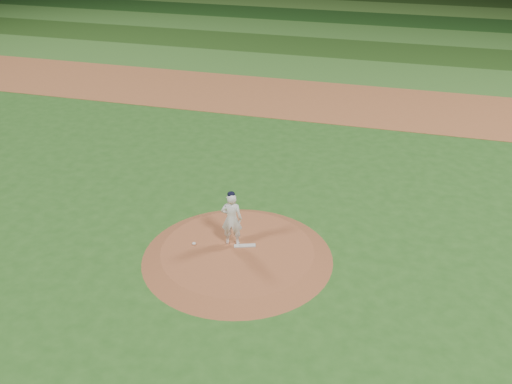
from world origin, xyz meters
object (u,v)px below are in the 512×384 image
at_px(pitching_rubber, 245,246).
at_px(pitcher_on_mound, 232,219).
at_px(rosin_bag, 194,244).
at_px(pitchers_mound, 237,254).

bearing_deg(pitching_rubber, pitcher_on_mound, 154.32).
bearing_deg(rosin_bag, pitcher_on_mound, 18.52).
bearing_deg(rosin_bag, pitching_rubber, 12.09).
distance_m(pitching_rubber, rosin_bag, 1.49).
relative_size(pitchers_mound, pitcher_on_mound, 3.21).
height_order(pitchers_mound, pitching_rubber, pitching_rubber).
height_order(pitchers_mound, pitcher_on_mound, pitcher_on_mound).
bearing_deg(pitchers_mound, pitching_rubber, 58.45).
height_order(pitching_rubber, pitcher_on_mound, pitcher_on_mound).
height_order(pitchers_mound, rosin_bag, rosin_bag).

